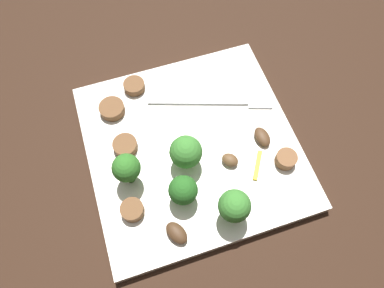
% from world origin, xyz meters
% --- Properties ---
extents(ground_plane, '(1.40, 1.40, 0.00)m').
position_xyz_m(ground_plane, '(0.00, 0.00, 0.00)').
color(ground_plane, black).
extents(plate, '(0.28, 0.28, 0.02)m').
position_xyz_m(plate, '(0.00, 0.00, 0.01)').
color(plate, white).
rests_on(plate, ground_plane).
extents(fork, '(0.17, 0.07, 0.00)m').
position_xyz_m(fork, '(0.06, 0.05, 0.02)').
color(fork, silver).
rests_on(fork, plate).
extents(broccoli_floret_0, '(0.04, 0.04, 0.05)m').
position_xyz_m(broccoli_floret_0, '(-0.03, -0.07, 0.04)').
color(broccoli_floret_0, '#296420').
rests_on(broccoli_floret_0, plate).
extents(broccoli_floret_1, '(0.04, 0.04, 0.06)m').
position_xyz_m(broccoli_floret_1, '(-0.09, -0.02, 0.05)').
color(broccoli_floret_1, '#347525').
rests_on(broccoli_floret_1, plate).
extents(broccoli_floret_2, '(0.04, 0.04, 0.05)m').
position_xyz_m(broccoli_floret_2, '(-0.02, -0.02, 0.05)').
color(broccoli_floret_2, '#408630').
rests_on(broccoli_floret_2, plate).
extents(broccoli_floret_3, '(0.04, 0.04, 0.06)m').
position_xyz_m(broccoli_floret_3, '(0.02, -0.11, 0.05)').
color(broccoli_floret_3, '#408630').
rests_on(broccoli_floret_3, plate).
extents(sausage_slice_0, '(0.04, 0.04, 0.01)m').
position_xyz_m(sausage_slice_0, '(-0.10, -0.07, 0.02)').
color(sausage_slice_0, brown).
rests_on(sausage_slice_0, plate).
extents(sausage_slice_1, '(0.03, 0.03, 0.01)m').
position_xyz_m(sausage_slice_1, '(-0.05, 0.11, 0.02)').
color(sausage_slice_1, brown).
rests_on(sausage_slice_1, plate).
extents(sausage_slice_2, '(0.05, 0.05, 0.01)m').
position_xyz_m(sausage_slice_2, '(-0.09, 0.02, 0.02)').
color(sausage_slice_2, brown).
rests_on(sausage_slice_2, plate).
extents(sausage_slice_3, '(0.03, 0.03, 0.02)m').
position_xyz_m(sausage_slice_3, '(0.11, -0.06, 0.02)').
color(sausage_slice_3, brown).
rests_on(sausage_slice_3, plate).
extents(sausage_slice_4, '(0.05, 0.05, 0.01)m').
position_xyz_m(sausage_slice_4, '(-0.09, 0.09, 0.02)').
color(sausage_slice_4, brown).
rests_on(sausage_slice_4, plate).
extents(mushroom_0, '(0.03, 0.03, 0.01)m').
position_xyz_m(mushroom_0, '(0.04, -0.04, 0.02)').
color(mushroom_0, brown).
rests_on(mushroom_0, plate).
extents(mushroom_1, '(0.02, 0.03, 0.01)m').
position_xyz_m(mushroom_1, '(0.09, -0.02, 0.02)').
color(mushroom_1, '#4C331E').
rests_on(mushroom_1, plate).
extents(mushroom_2, '(0.03, 0.04, 0.01)m').
position_xyz_m(mushroom_2, '(-0.06, -0.11, 0.02)').
color(mushroom_2, '#422B19').
rests_on(mushroom_2, plate).
extents(pepper_strip_1, '(0.03, 0.04, 0.00)m').
position_xyz_m(pepper_strip_1, '(0.07, -0.06, 0.02)').
color(pepper_strip_1, yellow).
rests_on(pepper_strip_1, plate).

